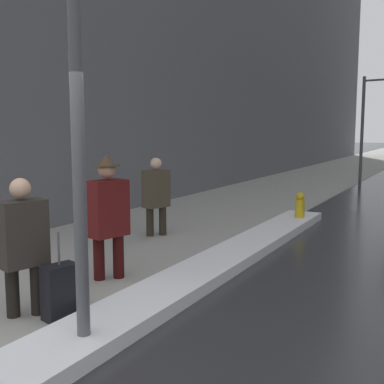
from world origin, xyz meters
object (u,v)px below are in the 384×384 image
object	(u,v)px
traffic_light_near	(383,107)
pedestrian_nearside	(23,241)
fire_hydrant	(300,209)
rolling_suitcase	(60,292)
pedestrian_in_glasses	(156,193)
pedestrian_in_fedora	(108,212)

from	to	relation	value
traffic_light_near	pedestrian_nearside	distance (m)	14.67
fire_hydrant	pedestrian_nearside	bearing A→B (deg)	-100.13
pedestrian_nearside	rolling_suitcase	bearing A→B (deg)	121.78
traffic_light_near	pedestrian_nearside	xyz separation A→B (m)	(-1.69, -14.44, -1.97)
traffic_light_near	pedestrian_in_glasses	size ratio (longest dim) A/B	2.60
pedestrian_in_glasses	rolling_suitcase	distance (m)	4.18
pedestrian_in_fedora	rolling_suitcase	world-z (taller)	pedestrian_in_fedora
traffic_light_near	pedestrian_in_glasses	xyz separation A→B (m)	(-2.62, -10.40, -1.98)
fire_hydrant	pedestrian_in_glasses	bearing A→B (deg)	-130.88
traffic_light_near	pedestrian_in_fedora	distance (m)	13.22
pedestrian_in_fedora	pedestrian_in_glasses	world-z (taller)	pedestrian_in_fedora
pedestrian_nearside	fire_hydrant	bearing A→B (deg)	-175.08
pedestrian_in_glasses	rolling_suitcase	xyz separation A→B (m)	(1.33, -3.93, -0.53)
pedestrian_nearside	pedestrian_in_fedora	xyz separation A→B (m)	(-0.03, 1.47, 0.08)
traffic_light_near	pedestrian_in_glasses	world-z (taller)	traffic_light_near
pedestrian_nearside	fire_hydrant	distance (m)	6.58
pedestrian_in_fedora	rolling_suitcase	size ratio (longest dim) A/B	1.78
fire_hydrant	traffic_light_near	bearing A→B (deg)	86.16
pedestrian_in_fedora	fire_hydrant	world-z (taller)	pedestrian_in_fedora
rolling_suitcase	pedestrian_in_glasses	bearing A→B (deg)	-146.27
pedestrian_in_glasses	fire_hydrant	bearing A→B (deg)	154.17
traffic_light_near	rolling_suitcase	xyz separation A→B (m)	(-1.29, -14.32, -2.51)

